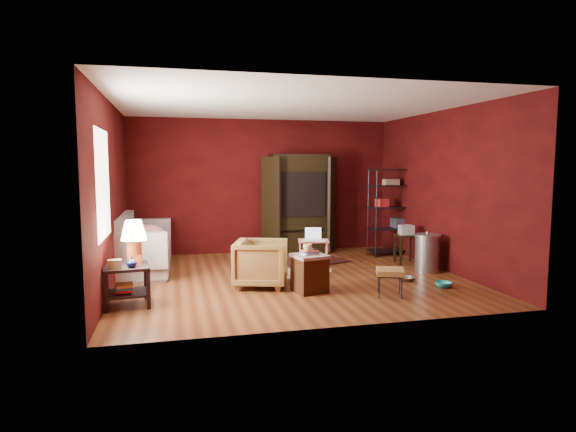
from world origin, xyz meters
The scene contains 18 objects.
room centered at (-0.04, -0.01, 1.40)m, with size 5.54×5.04×2.84m.
sofa centered at (-2.44, 1.12, 0.40)m, with size 2.06×0.60×0.80m, color gray.
armchair centered at (-0.57, -0.46, 0.39)m, with size 0.77×0.72×0.79m, color black.
pet_bowl_steel centered at (1.76, -0.65, 0.13)m, with size 0.25×0.06×0.25m, color #B8BAC0.
pet_bowl_turquoise centered at (2.10, -1.16, 0.13)m, with size 0.26×0.08×0.26m, color #28BBB6.
vase centered at (-2.39, -1.19, 0.60)m, with size 0.13×0.14×0.13m, color #0B1039.
mug centered at (0.01, -0.97, 0.68)m, with size 0.13×0.10×0.13m, color #ECD173.
side_table centered at (-2.42, -0.99, 0.67)m, with size 0.63×0.63×1.12m.
sofa_cushions centered at (-2.42, 1.12, 0.44)m, with size 0.92×2.18×0.90m.
hamper centered at (0.05, -0.94, 0.29)m, with size 0.54×0.54×0.63m.
footstool centered at (1.09, -1.42, 0.34)m, with size 0.49×0.49×0.39m.
rug_round centered at (0.15, 0.55, 0.01)m, with size 1.66×1.66×0.01m.
rug_oriental centered at (0.66, 1.15, 0.02)m, with size 1.57×1.32×0.01m.
laptop_desk centered at (0.63, 0.83, 0.43)m, with size 0.64×0.54×0.69m.
tv_armoire centered at (0.72, 2.24, 1.08)m, with size 1.63×0.87×2.07m.
wire_shelving centered at (2.49, 1.50, 0.97)m, with size 0.89×0.44×1.77m.
small_stand centered at (2.39, 0.63, 0.54)m, with size 0.40×0.40×0.73m.
trash_can centered at (2.41, -0.12, 0.33)m, with size 0.49×0.49×0.71m.
Camera 1 is at (-1.86, -7.55, 1.84)m, focal length 30.00 mm.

